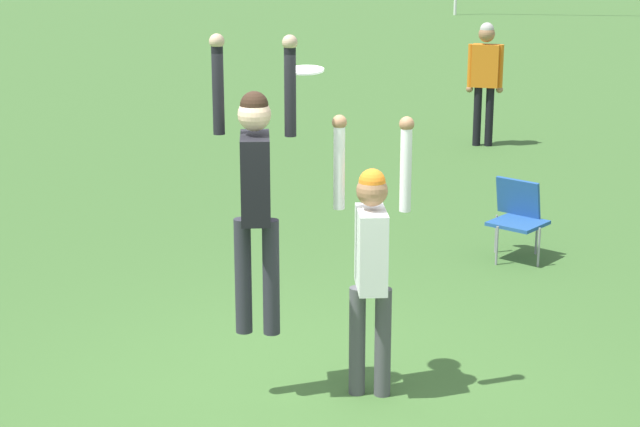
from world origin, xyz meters
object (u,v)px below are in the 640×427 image
(person_spectator_near, at_px, (485,71))
(person_defending, at_px, (371,252))
(frisbee, at_px, (306,70))
(camping_chair_1, at_px, (518,213))
(person_jumping, at_px, (255,180))

(person_spectator_near, bearing_deg, person_defending, -87.56)
(person_spectator_near, bearing_deg, frisbee, -90.65)
(camping_chair_1, height_order, person_spectator_near, person_spectator_near)
(frisbee, relative_size, camping_chair_1, 0.32)
(frisbee, distance_m, camping_chair_1, 4.22)
(person_jumping, height_order, person_defending, person_jumping)
(person_defending, bearing_deg, person_jumping, -90.00)
(frisbee, bearing_deg, camping_chair_1, 63.81)
(camping_chair_1, bearing_deg, person_jumping, 93.70)
(person_jumping, height_order, frisbee, person_jumping)
(frisbee, xyz_separation_m, camping_chair_1, (1.66, 3.38, -1.90))
(person_jumping, bearing_deg, frisbee, -64.43)
(person_defending, xyz_separation_m, frisbee, (-0.48, 0.08, 1.27))
(person_jumping, relative_size, person_spectator_near, 1.15)
(person_jumping, bearing_deg, person_defending, -90.00)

